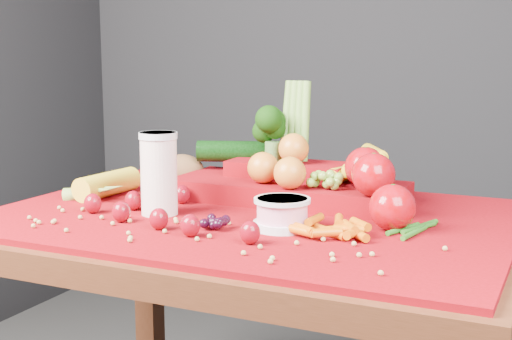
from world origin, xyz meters
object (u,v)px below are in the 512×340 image
at_px(table, 252,263).
at_px(produce_mound, 304,175).
at_px(milk_glass, 159,171).
at_px(yogurt_bowl, 282,212).

relative_size(table, produce_mound, 1.85).
distance_m(milk_glass, yogurt_bowl, 0.28).
height_order(table, yogurt_bowl, yogurt_bowl).
distance_m(table, yogurt_bowl, 0.20).
height_order(milk_glass, produce_mound, produce_mound).
relative_size(milk_glass, produce_mound, 0.29).
height_order(table, produce_mound, produce_mound).
bearing_deg(yogurt_bowl, produce_mound, 101.95).
bearing_deg(table, milk_glass, -152.32).
relative_size(yogurt_bowl, produce_mound, 0.18).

